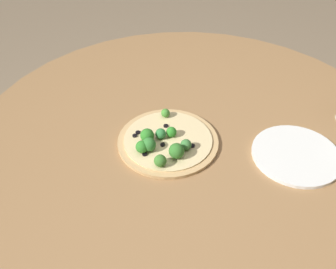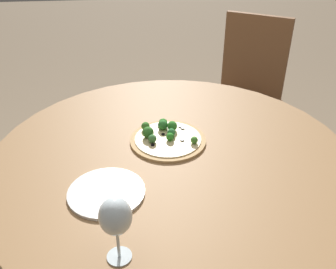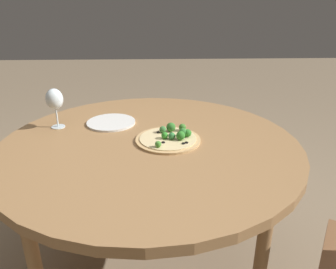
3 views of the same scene
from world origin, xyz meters
name	(u,v)px [view 1 (image 1 of 3)]	position (x,y,z in m)	size (l,w,h in m)	color
ground_plane	(184,263)	(0.00, 0.00, 0.00)	(12.00, 12.00, 0.00)	#847056
dining_table	(190,145)	(0.00, 0.00, 0.67)	(1.31, 1.31, 0.73)	olive
pizza	(166,141)	(0.01, -0.09, 0.74)	(0.29, 0.29, 0.06)	tan
plate_near	(296,155)	(0.23, 0.19, 0.73)	(0.24, 0.24, 0.01)	silver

